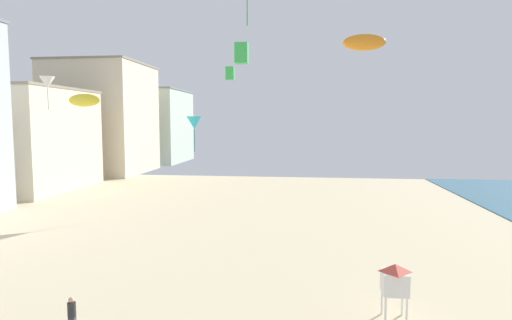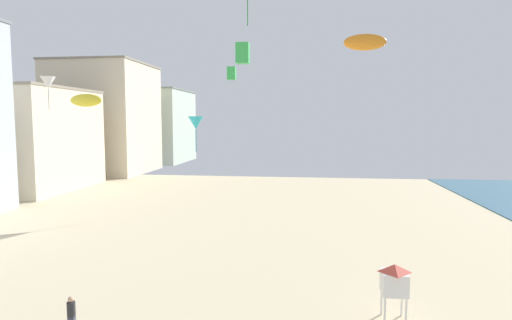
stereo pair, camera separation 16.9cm
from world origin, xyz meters
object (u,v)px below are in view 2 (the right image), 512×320
Objects in this scene: lifeguard_stand at (394,280)px; kite_green_box at (243,53)px; kite_white_delta at (48,83)px; kite_cyan_delta_2 at (196,123)px; kite_yellow_parafoil at (86,100)px; kite_orange_parafoil at (365,42)px; kite_green_box_2 at (232,73)px; kite_flyer at (71,313)px.

kite_green_box is at bearing 116.39° from lifeguard_stand.
kite_green_box is at bearing 59.01° from kite_white_delta.
kite_green_box reaches higher than kite_white_delta.
kite_green_box is 0.95× the size of kite_white_delta.
kite_yellow_parafoil is at bearing -131.74° from kite_cyan_delta_2.
kite_green_box is at bearing 137.56° from kite_orange_parafoil.
kite_green_box_2 is at bearing 113.25° from lifeguard_stand.
kite_orange_parafoil is at bearing -34.91° from kite_flyer.
kite_white_delta is at bearing -120.99° from kite_green_box.
kite_green_box is 10.86m from kite_cyan_delta_2.
kite_cyan_delta_2 reaches higher than kite_flyer.
lifeguard_stand is 1.95× the size of kite_green_box_2.
kite_white_delta is (-17.55, -5.89, -2.82)m from kite_orange_parafoil.
kite_orange_parafoil is (13.10, 11.78, 12.87)m from kite_flyer.
kite_orange_parafoil reaches higher than kite_white_delta.
kite_flyer is 12.47m from kite_white_delta.
kite_yellow_parafoil is at bearing -173.94° from kite_green_box.
kite_yellow_parafoil reaches higher than kite_cyan_delta_2.
kite_green_box is 1.30× the size of kite_green_box_2.
kite_flyer is 28.08m from kite_cyan_delta_2.
kite_flyer is 0.58× the size of kite_yellow_parafoil.
lifeguard_stand is 29.28m from kite_cyan_delta_2.
kite_cyan_delta_2 is at bearing 83.32° from kite_white_delta.
kite_cyan_delta_2 is (-6.05, 6.85, -5.88)m from kite_green_box.
kite_green_box_2 is (6.21, 21.27, 2.77)m from kite_white_delta.
kite_green_box reaches higher than kite_flyer.
kite_green_box_2 is at bearing 3.91° from kite_cyan_delta_2.
kite_green_box_2 is (3.75, 0.26, 5.03)m from kite_cyan_delta_2.
kite_green_box is (4.05, 20.05, 13.67)m from kite_flyer.
kite_cyan_delta_2 is 2.80× the size of kite_green_box_2.
kite_green_box is 0.60× the size of kite_yellow_parafoil.
kite_flyer is 0.92× the size of kite_white_delta.
kite_cyan_delta_2 is (-1.99, 26.90, 7.79)m from kite_flyer.
kite_cyan_delta_2 is 11.26m from kite_yellow_parafoil.
kite_white_delta is (-18.01, 2.82, 9.13)m from lifeguard_stand.
kite_green_box reaches higher than kite_yellow_parafoil.
kite_orange_parafoil is at bearing 18.54° from kite_white_delta.
lifeguard_stand is at bearing -8.91° from kite_white_delta.
kite_white_delta reaches higher than kite_cyan_delta_2.
kite_green_box_2 is at bearing 107.89° from kite_green_box.
kite_yellow_parafoil is at bearing -142.54° from kite_green_box_2.
kite_flyer is at bearing -170.09° from lifeguard_stand.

